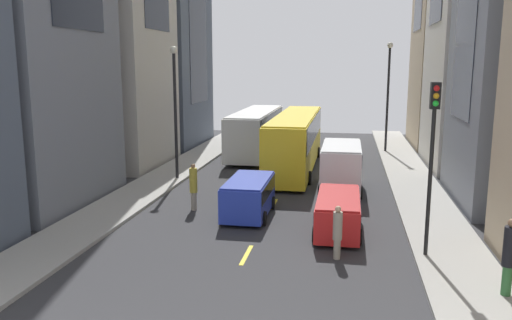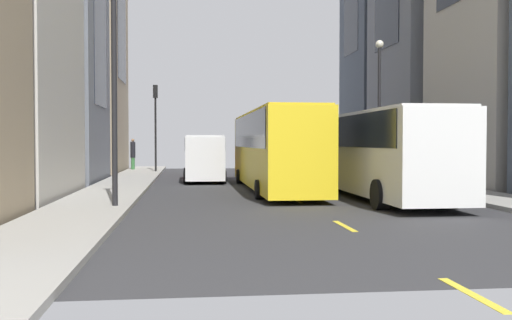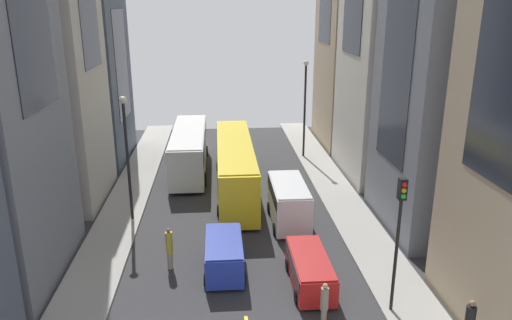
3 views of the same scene
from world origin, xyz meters
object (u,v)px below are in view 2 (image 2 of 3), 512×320
city_bus_white (380,147)px  delivery_van_white (204,155)px  pedestrian_crossing_near (200,158)px  traffic_light_near_corner (155,112)px  car_blue_0 (264,160)px  pedestrian_waiting_curb (133,153)px  pedestrian_walking_far (307,158)px  car_red_1 (201,162)px  streetcar_yellow (274,144)px

city_bus_white → delivery_van_white: bearing=-58.2°
pedestrian_crossing_near → traffic_light_near_corner: (3.11, 0.57, 3.33)m
delivery_van_white → traffic_light_near_corner: bearing=-71.7°
car_blue_0 → pedestrian_waiting_curb: (9.06, -7.07, 0.37)m
pedestrian_walking_far → delivery_van_white: bearing=-23.4°
city_bus_white → delivery_van_white: city_bus_white is taller
pedestrian_walking_far → pedestrian_waiting_curb: (11.80, -7.53, 0.20)m
city_bus_white → car_red_1: bearing=-69.6°
traffic_light_near_corner → pedestrian_walking_far: bearing=155.4°
pedestrian_walking_far → pedestrian_crossing_near: 8.54m
streetcar_yellow → car_blue_0: size_ratio=3.43×
delivery_van_white → car_blue_0: 6.78m
car_red_1 → pedestrian_crossing_near: bearing=-89.3°
car_blue_0 → pedestrian_walking_far: bearing=170.5°
city_bus_white → streetcar_yellow: streetcar_yellow is taller
pedestrian_crossing_near → traffic_light_near_corner: bearing=-97.8°
city_bus_white → traffic_light_near_corner: (9.70, -20.06, 2.36)m
streetcar_yellow → pedestrian_waiting_curb: size_ratio=6.12×
pedestrian_waiting_curb → traffic_light_near_corner: size_ratio=0.38×
car_red_1 → pedestrian_crossing_near: (0.04, -3.04, 0.13)m
streetcar_yellow → car_blue_0: streetcar_yellow is taller
traffic_light_near_corner → streetcar_yellow: bearing=112.0°
pedestrian_waiting_curb → traffic_light_near_corner: traffic_light_near_corner is taller
city_bus_white → pedestrian_walking_far: 15.53m
car_blue_0 → streetcar_yellow: bearing=84.9°
delivery_van_white → traffic_light_near_corner: (3.15, -9.51, 2.85)m
city_bus_white → car_blue_0: (2.50, -15.97, -1.00)m
delivery_van_white → car_blue_0: delivery_van_white is taller
pedestrian_waiting_curb → city_bus_white: bearing=-137.3°
city_bus_white → delivery_van_white: (6.55, -10.56, -0.50)m
city_bus_white → car_red_1: (6.55, -17.59, -1.10)m
pedestrian_waiting_curb → pedestrian_walking_far: bearing=-106.5°
city_bus_white → car_blue_0: bearing=-81.1°
traffic_light_near_corner → pedestrian_waiting_curb: bearing=-58.0°
city_bus_white → car_blue_0: size_ratio=2.80×
city_bus_white → traffic_light_near_corner: traffic_light_near_corner is taller
city_bus_white → pedestrian_crossing_near: size_ratio=5.94×
pedestrian_crossing_near → delivery_van_white: bearing=-17.9°
city_bus_white → pedestrian_waiting_curb: 25.78m
streetcar_yellow → car_red_1: size_ratio=3.12×
city_bus_white → streetcar_yellow: size_ratio=0.82×
streetcar_yellow → pedestrian_crossing_near: size_ratio=7.28×
delivery_van_white → streetcar_yellow: bearing=117.7°
city_bus_white → pedestrian_waiting_curb: city_bus_white is taller
pedestrian_walking_far → city_bus_white: bearing=29.6°
streetcar_yellow → traffic_light_near_corner: bearing=-68.0°
car_red_1 → pedestrian_walking_far: bearing=163.0°
delivery_van_white → car_red_1: delivery_van_white is taller
delivery_van_white → car_blue_0: bearing=-126.8°
pedestrian_walking_far → traffic_light_near_corner: bearing=-84.1°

